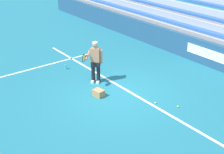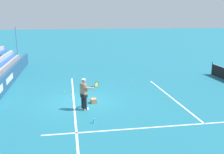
# 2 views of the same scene
# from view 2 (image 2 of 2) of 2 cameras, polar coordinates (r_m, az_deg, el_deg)

# --- Properties ---
(ground_plane) EXTENTS (160.00, 160.00, 0.00)m
(ground_plane) POSITION_cam_2_polar(r_m,az_deg,el_deg) (15.58, -6.45, -5.44)
(ground_plane) COLOR #1E6B7F
(court_baseline_white) EXTENTS (12.00, 0.10, 0.01)m
(court_baseline_white) POSITION_cam_2_polar(r_m,az_deg,el_deg) (15.57, -8.30, -5.50)
(court_baseline_white) COLOR white
(court_baseline_white) RESTS_ON ground
(court_sideline_white) EXTENTS (0.10, 12.00, 0.01)m
(court_sideline_white) POSITION_cam_2_polar(r_m,az_deg,el_deg) (12.66, 13.39, -10.29)
(court_sideline_white) COLOR white
(court_sideline_white) RESTS_ON ground
(court_service_line_white) EXTENTS (8.22, 0.10, 0.01)m
(court_service_line_white) POSITION_cam_2_polar(r_m,az_deg,el_deg) (16.76, 12.72, -4.31)
(court_service_line_white) COLOR white
(court_service_line_white) RESTS_ON ground
(tennis_player) EXTENTS (0.66, 1.04, 1.71)m
(tennis_player) POSITION_cam_2_polar(r_m,az_deg,el_deg) (14.08, -6.05, -3.67)
(tennis_player) COLOR black
(tennis_player) RESTS_ON ground
(ball_box_cardboard) EXTENTS (0.44, 0.36, 0.26)m
(ball_box_cardboard) POSITION_cam_2_polar(r_m,az_deg,el_deg) (15.34, -4.05, -5.18)
(ball_box_cardboard) COLOR #A87F51
(ball_box_cardboard) RESTS_ON ground
(tennis_ball_by_box) EXTENTS (0.07, 0.07, 0.07)m
(tennis_ball_by_box) POSITION_cam_2_polar(r_m,az_deg,el_deg) (16.93, -8.92, -3.85)
(tennis_ball_by_box) COLOR #CCE533
(tennis_ball_by_box) RESTS_ON ground
(tennis_ball_near_player) EXTENTS (0.07, 0.07, 0.07)m
(tennis_ball_near_player) POSITION_cam_2_polar(r_m,az_deg,el_deg) (16.49, 11.15, -4.42)
(tennis_ball_near_player) COLOR #CCE533
(tennis_ball_near_player) RESTS_ON ground
(tennis_ball_toward_net) EXTENTS (0.07, 0.07, 0.07)m
(tennis_ball_toward_net) POSITION_cam_2_polar(r_m,az_deg,el_deg) (17.56, -10.41, -3.28)
(tennis_ball_toward_net) COLOR #CCE533
(tennis_ball_toward_net) RESTS_ON ground
(tennis_ball_far_right) EXTENTS (0.07, 0.07, 0.07)m
(tennis_ball_far_right) POSITION_cam_2_polar(r_m,az_deg,el_deg) (20.45, 4.51, -0.71)
(tennis_ball_far_right) COLOR #CCE533
(tennis_ball_far_right) RESTS_ON ground
(water_bottle) EXTENTS (0.07, 0.07, 0.22)m
(water_bottle) POSITION_cam_2_polar(r_m,az_deg,el_deg) (12.61, -3.99, -9.51)
(water_bottle) COLOR #33B2E5
(water_bottle) RESTS_ON ground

